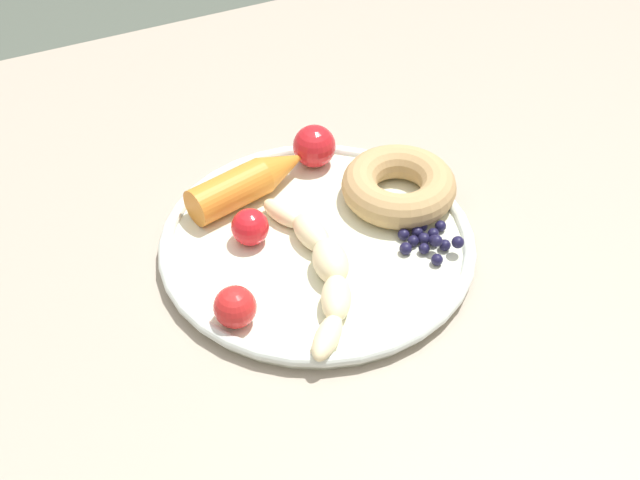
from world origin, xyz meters
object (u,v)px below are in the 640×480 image
at_px(plate, 320,242).
at_px(dining_table, 317,312).
at_px(banana, 321,265).
at_px(tomato_far, 250,227).
at_px(donut, 399,186).
at_px(tomato_mid, 235,307).
at_px(carrot_orange, 252,181).
at_px(tomato_near, 314,146).
at_px(blueberry_pile, 428,240).

bearing_deg(plate, dining_table, -169.89).
xyz_separation_m(banana, tomato_far, (-0.04, 0.07, 0.00)).
bearing_deg(donut, dining_table, -167.94).
relative_size(dining_table, tomato_mid, 35.20).
bearing_deg(plate, donut, 12.13).
xyz_separation_m(carrot_orange, tomato_mid, (-0.07, -0.14, -0.00)).
relative_size(tomato_near, tomato_far, 1.25).
distance_m(banana, tomato_near, 0.16).
height_order(plate, blueberry_pile, blueberry_pile).
height_order(dining_table, donut, donut).
height_order(dining_table, banana, banana).
distance_m(donut, tomato_far, 0.15).
relative_size(plate, banana, 1.42).
bearing_deg(banana, tomato_mid, -167.85).
xyz_separation_m(banana, donut, (0.11, 0.06, 0.00)).
bearing_deg(blueberry_pile, banana, 176.28).
bearing_deg(carrot_orange, blueberry_pile, -48.80).
height_order(carrot_orange, donut, carrot_orange).
bearing_deg(tomato_mid, plate, 29.74).
distance_m(plate, donut, 0.09).
xyz_separation_m(banana, blueberry_pile, (0.10, -0.01, -0.01)).
bearing_deg(plate, tomato_near, 67.48).
distance_m(dining_table, tomato_far, 0.13).
relative_size(carrot_orange, tomato_mid, 3.79).
distance_m(plate, tomato_near, 0.11).
height_order(carrot_orange, tomato_mid, same).
relative_size(donut, tomato_mid, 3.06).
bearing_deg(blueberry_pile, plate, 150.42).
distance_m(carrot_orange, tomato_mid, 0.16).
distance_m(carrot_orange, donut, 0.14).
height_order(banana, donut, donut).
distance_m(dining_table, tomato_near, 0.16).
relative_size(blueberry_pile, tomato_near, 1.28).
xyz_separation_m(tomato_near, tomato_far, (-0.10, -0.08, -0.00)).
bearing_deg(tomato_mid, carrot_orange, 63.21).
height_order(dining_table, plate, plate).
bearing_deg(donut, blueberry_pile, -96.15).
xyz_separation_m(dining_table, tomato_near, (0.05, 0.10, 0.12)).
height_order(banana, blueberry_pile, banana).
bearing_deg(blueberry_pile, tomato_mid, -176.47).
bearing_deg(tomato_mid, dining_table, 30.25).
distance_m(plate, tomato_far, 0.06).
xyz_separation_m(dining_table, tomato_mid, (-0.10, -0.06, 0.11)).
bearing_deg(dining_table, donut, 12.06).
height_order(banana, carrot_orange, carrot_orange).
bearing_deg(blueberry_pile, donut, 83.85).
bearing_deg(carrot_orange, plate, -69.54).
xyz_separation_m(dining_table, carrot_orange, (-0.03, 0.08, 0.11)).
distance_m(carrot_orange, blueberry_pile, 0.17).
distance_m(carrot_orange, tomato_near, 0.08).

